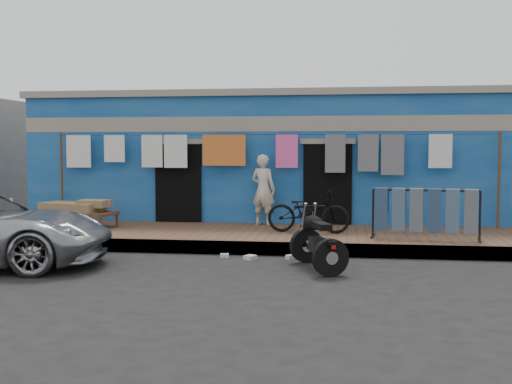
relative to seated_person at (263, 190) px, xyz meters
name	(u,v)px	position (x,y,z in m)	size (l,w,h in m)	color
ground	(239,271)	(0.15, -4.20, -1.05)	(80.00, 80.00, 0.00)	black
sidewalk	(263,238)	(0.15, -1.20, -0.93)	(28.00, 3.00, 0.25)	brown
curb	(253,248)	(0.15, -2.65, -0.93)	(28.00, 0.10, 0.25)	gray
building	(282,160)	(0.15, 2.79, 0.63)	(12.20, 5.20, 3.36)	#0F4993
clothesline	(254,155)	(-0.21, 0.05, 0.78)	(10.06, 0.06, 2.10)	brown
seated_person	(263,190)	(0.00, 0.00, 0.00)	(0.58, 0.39, 1.61)	beige
bicycle	(308,206)	(1.10, -1.22, -0.25)	(0.60, 1.70, 1.10)	black
motorcycle	(318,238)	(1.41, -3.89, -0.54)	(1.08, 1.67, 1.02)	black
charpoy	(80,214)	(-3.98, -0.97, -0.51)	(1.88, 1.21, 0.58)	brown
jeans_rack	(425,213)	(3.38, -1.85, -0.30)	(2.13, 0.72, 1.00)	black
litter_a	(225,256)	(-0.32, -3.00, -1.02)	(0.15, 0.12, 0.07)	silver
litter_b	(291,257)	(0.89, -3.02, -1.01)	(0.16, 0.12, 0.08)	silver
litter_c	(250,258)	(0.18, -3.18, -1.01)	(0.20, 0.16, 0.08)	silver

